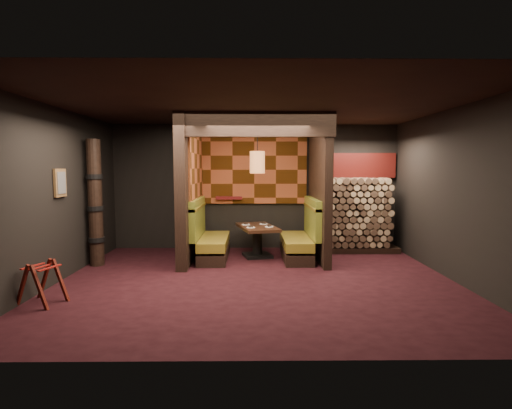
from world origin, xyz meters
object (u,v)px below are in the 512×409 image
object	(u,v)px
booth_bench_left	(209,239)
firewood_stack	(358,215)
pendant_lamp	(257,162)
dining_table	(257,237)
totem_column	(95,204)
luggage_rack	(42,281)
booth_bench_right	(301,239)

from	to	relation	value
booth_bench_left	firewood_stack	world-z (taller)	firewood_stack
pendant_lamp	firewood_stack	size ratio (longest dim) A/B	0.63
dining_table	totem_column	world-z (taller)	totem_column
luggage_rack	totem_column	size ratio (longest dim) A/B	0.28
luggage_rack	firewood_stack	distance (m)	6.29
booth_bench_left	firewood_stack	bearing A→B (deg)	12.17
booth_bench_left	booth_bench_right	xyz separation A→B (m)	(1.89, 0.00, 0.00)
booth_bench_left	dining_table	size ratio (longest dim) A/B	1.17
booth_bench_left	dining_table	distance (m)	1.01
pendant_lamp	totem_column	bearing A→B (deg)	-168.10
booth_bench_left	pendant_lamp	world-z (taller)	pendant_lamp
dining_table	totem_column	xyz separation A→B (m)	(-3.08, -0.70, 0.76)
booth_bench_left	totem_column	xyz separation A→B (m)	(-2.09, -0.55, 0.79)
luggage_rack	totem_column	bearing A→B (deg)	92.11
pendant_lamp	luggage_rack	xyz separation A→B (m)	(-3.00, -2.82, -1.67)
firewood_stack	pendant_lamp	bearing A→B (deg)	-165.07
totem_column	dining_table	bearing A→B (deg)	12.78
pendant_lamp	totem_column	distance (m)	3.25
booth_bench_right	totem_column	xyz separation A→B (m)	(-3.98, -0.55, 0.79)
booth_bench_right	luggage_rack	bearing A→B (deg)	-145.15
booth_bench_right	luggage_rack	distance (m)	4.76
booth_bench_right	totem_column	size ratio (longest dim) A/B	0.67
pendant_lamp	firewood_stack	xyz separation A→B (m)	(2.25, 0.60, -1.16)
pendant_lamp	dining_table	bearing A→B (deg)	90.00
booth_bench_right	booth_bench_left	bearing A→B (deg)	180.00
booth_bench_left	luggage_rack	world-z (taller)	booth_bench_left
totem_column	firewood_stack	bearing A→B (deg)	13.19
totem_column	firewood_stack	distance (m)	5.49
booth_bench_left	booth_bench_right	world-z (taller)	same
booth_bench_right	totem_column	distance (m)	4.10
booth_bench_left	dining_table	world-z (taller)	booth_bench_left
dining_table	luggage_rack	distance (m)	4.15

